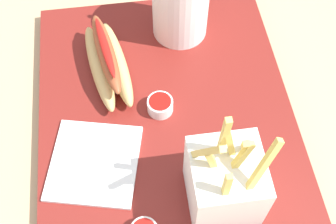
{
  "coord_description": "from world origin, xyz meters",
  "views": [
    {
      "loc": [
        0.31,
        -0.04,
        0.55
      ],
      "look_at": [
        0.0,
        0.0,
        0.05
      ],
      "focal_mm": 47.45,
      "sensor_mm": 36.0,
      "label": 1
    }
  ],
  "objects": [
    {
      "name": "ketchup_cup_2",
      "position": [
        -0.02,
        -0.01,
        0.03
      ],
      "size": [
        0.04,
        0.04,
        0.02
      ],
      "color": "white",
      "rests_on": "food_tray"
    },
    {
      "name": "ground_plane",
      "position": [
        0.0,
        0.0,
        -0.01
      ],
      "size": [
        2.4,
        2.4,
        0.02
      ],
      "primitive_type": "cube",
      "color": "tan"
    },
    {
      "name": "napkin_stack",
      "position": [
        0.05,
        -0.1,
        0.02
      ],
      "size": [
        0.14,
        0.14,
        0.01
      ],
      "primitive_type": "cube",
      "rotation": [
        0.0,
        0.0,
        -0.24
      ],
      "color": "white",
      "rests_on": "food_tray"
    },
    {
      "name": "food_tray",
      "position": [
        0.0,
        0.0,
        0.01
      ],
      "size": [
        0.49,
        0.36,
        0.02
      ],
      "primitive_type": "cube",
      "color": "maroon",
      "rests_on": "ground_plane"
    },
    {
      "name": "fries_basket",
      "position": [
        0.12,
        0.05,
        0.07
      ],
      "size": [
        0.09,
        0.09,
        0.17
      ],
      "color": "white",
      "rests_on": "food_tray"
    },
    {
      "name": "hot_dog_1",
      "position": [
        -0.1,
        -0.07,
        0.04
      ],
      "size": [
        0.17,
        0.08,
        0.06
      ],
      "color": "tan",
      "rests_on": "food_tray"
    }
  ]
}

